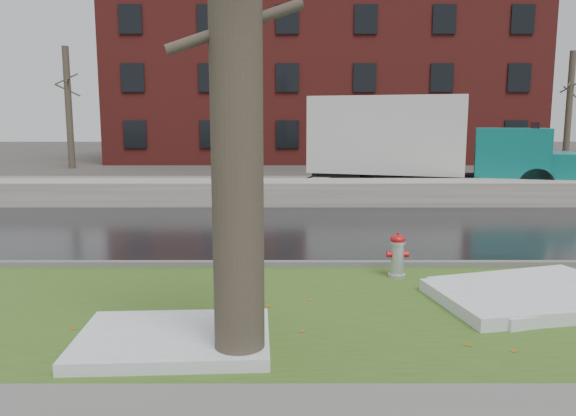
{
  "coord_description": "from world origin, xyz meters",
  "views": [
    {
      "loc": [
        -0.19,
        -8.7,
        2.63
      ],
      "look_at": [
        -0.18,
        1.63,
        1.0
      ],
      "focal_mm": 35.0,
      "sensor_mm": 36.0,
      "label": 1
    }
  ],
  "objects": [
    {
      "name": "fire_hydrant",
      "position": [
        1.63,
        0.33,
        0.44
      ],
      "size": [
        0.36,
        0.31,
        0.75
      ],
      "rotation": [
        0.0,
        0.0,
        0.02
      ],
      "color": "#ACAFB5",
      "rests_on": "verge"
    },
    {
      "name": "brick_building",
      "position": [
        2.0,
        30.0,
        5.0
      ],
      "size": [
        26.0,
        12.0,
        10.0
      ],
      "primitive_type": "cube",
      "color": "maroon",
      "rests_on": "ground"
    },
    {
      "name": "bg_tree_left",
      "position": [
        -12.0,
        22.0,
        3.33
      ],
      "size": [
        1.4,
        1.62,
        6.5
      ],
      "color": "brown",
      "rests_on": "ground"
    },
    {
      "name": "bg_tree_right",
      "position": [
        16.0,
        24.0,
        3.33
      ],
      "size": [
        1.4,
        1.62,
        6.5
      ],
      "color": "brown",
      "rests_on": "ground"
    },
    {
      "name": "road",
      "position": [
        0.0,
        4.5,
        0.01
      ],
      "size": [
        60.0,
        7.0,
        0.03
      ],
      "primitive_type": "cube",
      "color": "black",
      "rests_on": "ground"
    },
    {
      "name": "bg_tree_center",
      "position": [
        -6.0,
        26.0,
        3.33
      ],
      "size": [
        1.4,
        1.62,
        6.5
      ],
      "color": "brown",
      "rests_on": "ground"
    },
    {
      "name": "snowbank",
      "position": [
        0.0,
        8.7,
        0.38
      ],
      "size": [
        60.0,
        1.6,
        0.75
      ],
      "primitive_type": "cube",
      "color": "#B3AEA4",
      "rests_on": "ground"
    },
    {
      "name": "snow_patch_near",
      "position": [
        3.51,
        -0.8,
        0.12
      ],
      "size": [
        3.07,
        2.67,
        0.16
      ],
      "primitive_type": "cube",
      "rotation": [
        0.0,
        0.0,
        0.3
      ],
      "color": "silver",
      "rests_on": "verge"
    },
    {
      "name": "tree",
      "position": [
        -0.71,
        -2.88,
        3.48
      ],
      "size": [
        1.41,
        1.65,
        6.82
      ],
      "rotation": [
        0.0,
        0.0,
        -0.13
      ],
      "color": "brown",
      "rests_on": "verge"
    },
    {
      "name": "ground",
      "position": [
        0.0,
        0.0,
        0.0
      ],
      "size": [
        120.0,
        120.0,
        0.0
      ],
      "primitive_type": "plane",
      "color": "#47423D",
      "rests_on": "ground"
    },
    {
      "name": "curb",
      "position": [
        0.0,
        1.0,
        0.07
      ],
      "size": [
        60.0,
        0.15,
        0.14
      ],
      "primitive_type": "cube",
      "color": "slate",
      "rests_on": "ground"
    },
    {
      "name": "box_truck",
      "position": [
        4.49,
        11.32,
        1.83
      ],
      "size": [
        10.39,
        4.95,
        3.46
      ],
      "rotation": [
        0.0,
        0.0,
        -0.31
      ],
      "color": "black",
      "rests_on": "ground"
    },
    {
      "name": "snow_patch_side",
      "position": [
        3.38,
        -1.01,
        0.13
      ],
      "size": [
        3.09,
        2.3,
        0.18
      ],
      "primitive_type": "cube",
      "rotation": [
        0.0,
        0.0,
        0.19
      ],
      "color": "silver",
      "rests_on": "verge"
    },
    {
      "name": "worker",
      "position": [
        -1.75,
        9.3,
        1.66
      ],
      "size": [
        0.71,
        0.51,
        1.81
      ],
      "primitive_type": "imported",
      "rotation": [
        0.0,
        0.0,
        3.01
      ],
      "color": "black",
      "rests_on": "snowbank"
    },
    {
      "name": "verge",
      "position": [
        0.0,
        -1.25,
        0.02
      ],
      "size": [
        60.0,
        4.5,
        0.04
      ],
      "primitive_type": "cube",
      "color": "#334F1A",
      "rests_on": "ground"
    },
    {
      "name": "snow_patch_far",
      "position": [
        -1.51,
        -2.5,
        0.11
      ],
      "size": [
        2.28,
        1.72,
        0.14
      ],
      "primitive_type": "cube",
      "rotation": [
        0.0,
        0.0,
        0.05
      ],
      "color": "silver",
      "rests_on": "verge"
    },
    {
      "name": "parking_lot",
      "position": [
        0.0,
        13.0,
        0.01
      ],
      "size": [
        60.0,
        9.0,
        0.03
      ],
      "primitive_type": "cube",
      "color": "slate",
      "rests_on": "ground"
    }
  ]
}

